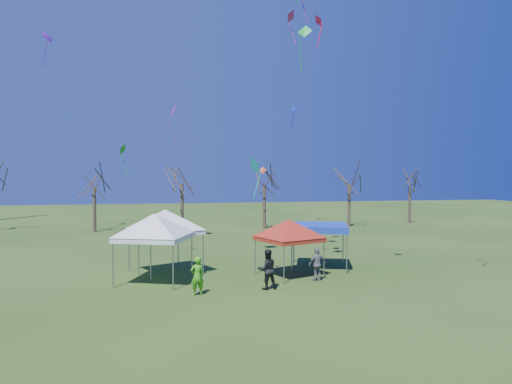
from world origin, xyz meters
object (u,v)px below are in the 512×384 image
(person_dark, at_px, (267,269))
(person_grey, at_px, (317,264))
(tent_red, at_px, (289,223))
(tree_4, at_px, (349,170))
(person_green, at_px, (197,276))
(tree_1, at_px, (94,172))
(tent_white_west, at_px, (165,214))
(tree_3, at_px, (264,170))
(tent_white_mid, at_px, (154,218))
(tree_5, at_px, (410,173))
(tent_blue, at_px, (319,228))
(tree_2, at_px, (182,167))

(person_dark, xyz_separation_m, person_grey, (2.93, 1.16, -0.10))
(tent_red, bearing_deg, tree_4, 59.55)
(tent_red, xyz_separation_m, person_green, (-5.19, -3.02, -1.99))
(tree_1, relative_size, tent_white_west, 1.73)
(tree_3, bearing_deg, tent_white_west, -117.10)
(tree_3, bearing_deg, tree_1, 177.94)
(tent_white_mid, bearing_deg, tree_3, 63.97)
(tree_5, height_order, person_dark, tree_5)
(tent_white_west, relative_size, person_dark, 2.27)
(tree_1, bearing_deg, person_grey, -59.48)
(tent_white_west, bearing_deg, tree_4, 45.55)
(person_dark, height_order, person_grey, person_dark)
(tent_white_west, bearing_deg, tree_1, 107.77)
(tree_4, relative_size, tent_red, 2.10)
(tent_white_west, xyz_separation_m, person_grey, (7.66, -3.62, -2.45))
(tent_red, bearing_deg, person_dark, -124.97)
(tree_3, distance_m, tent_red, 22.64)
(tree_5, xyz_separation_m, tent_blue, (-19.00, -22.30, -3.37))
(tree_3, distance_m, person_green, 27.14)
(person_green, bearing_deg, person_dark, 171.89)
(person_green, bearing_deg, tent_red, -164.70)
(tent_white_west, xyz_separation_m, tent_red, (6.56, -2.16, -0.44))
(tent_blue, relative_size, person_grey, 2.42)
(tree_1, bearing_deg, tent_white_west, -72.23)
(tree_1, bearing_deg, tree_4, -1.42)
(person_green, bearing_deg, tree_4, -140.78)
(tent_white_mid, height_order, tent_red, tent_white_mid)
(tent_red, distance_m, person_dark, 3.72)
(tree_1, height_order, tent_white_mid, tree_1)
(tree_2, height_order, tent_white_mid, tree_2)
(tree_4, bearing_deg, tent_red, -120.45)
(tent_blue, xyz_separation_m, person_grey, (-1.24, -3.29, -1.51))
(tree_5, xyz_separation_m, person_green, (-26.53, -27.15, -4.86))
(tree_2, height_order, tree_3, tree_2)
(tent_white_mid, xyz_separation_m, person_grey, (8.24, -1.48, -2.41))
(tree_5, xyz_separation_m, person_dark, (-23.17, -26.75, -4.77))
(tree_1, xyz_separation_m, tent_blue, (15.49, -20.89, -3.43))
(tent_blue, height_order, person_green, tent_blue)
(tree_1, height_order, tree_2, tree_2)
(tree_2, bearing_deg, tent_white_mid, -96.07)
(tent_red, relative_size, tent_blue, 0.90)
(tent_blue, bearing_deg, tree_1, 126.57)
(tree_1, height_order, tent_white_west, tree_1)
(person_green, bearing_deg, person_grey, 179.04)
(tree_4, xyz_separation_m, tent_white_west, (-19.53, -19.91, -2.75))
(person_grey, bearing_deg, tent_blue, -123.18)
(tent_white_west, height_order, person_green, tent_white_west)
(tree_4, distance_m, tree_5, 8.62)
(person_grey, bearing_deg, tree_4, -129.26)
(tree_2, xyz_separation_m, tent_blue, (7.09, -20.61, -3.93))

